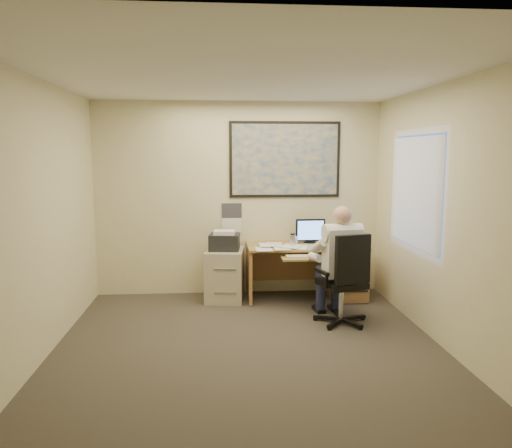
{
  "coord_description": "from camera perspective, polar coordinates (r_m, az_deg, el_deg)",
  "views": [
    {
      "loc": [
        -0.32,
        -4.75,
        1.99
      ],
      "look_at": [
        0.17,
        1.3,
        1.13
      ],
      "focal_mm": 35.0,
      "sensor_mm": 36.0,
      "label": 1
    }
  ],
  "objects": [
    {
      "name": "filing_cabinet",
      "position": [
        6.82,
        -3.59,
        -5.29
      ],
      "size": [
        0.56,
        0.65,
        0.96
      ],
      "rotation": [
        0.0,
        0.0,
        -0.12
      ],
      "color": "#B7B094",
      "rests_on": "ground"
    },
    {
      "name": "desk",
      "position": [
        7.0,
        8.38,
        -4.79
      ],
      "size": [
        1.6,
        0.97,
        1.08
      ],
      "color": "#A08444",
      "rests_on": "ground"
    },
    {
      "name": "person",
      "position": [
        5.94,
        9.74,
        -4.63
      ],
      "size": [
        0.7,
        0.91,
        1.39
      ],
      "primitive_type": null,
      "rotation": [
        0.0,
        0.0,
        0.15
      ],
      "color": "white",
      "rests_on": "office_chair"
    },
    {
      "name": "world_map",
      "position": [
        7.05,
        3.33,
        7.36
      ],
      "size": [
        1.56,
        0.03,
        1.06
      ],
      "primitive_type": "cube",
      "color": "#1E4C93",
      "rests_on": "room_shell"
    },
    {
      "name": "room_shell",
      "position": [
        4.8,
        -0.76,
        0.44
      ],
      "size": [
        4.0,
        4.5,
        2.7
      ],
      "color": "#39342C",
      "rests_on": "ground"
    },
    {
      "name": "office_chair",
      "position": [
        5.96,
        9.71,
        -8.32
      ],
      "size": [
        0.8,
        0.8,
        1.09
      ],
      "rotation": [
        0.0,
        0.0,
        0.27
      ],
      "color": "black",
      "rests_on": "ground"
    },
    {
      "name": "wall_calendar",
      "position": [
        7.05,
        -2.79,
        0.68
      ],
      "size": [
        0.28,
        0.01,
        0.42
      ],
      "primitive_type": "cube",
      "color": "white",
      "rests_on": "room_shell"
    },
    {
      "name": "window_blinds",
      "position": [
        6.02,
        17.79,
        3.52
      ],
      "size": [
        0.06,
        1.4,
        1.3
      ],
      "primitive_type": null,
      "color": "silver",
      "rests_on": "room_shell"
    }
  ]
}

